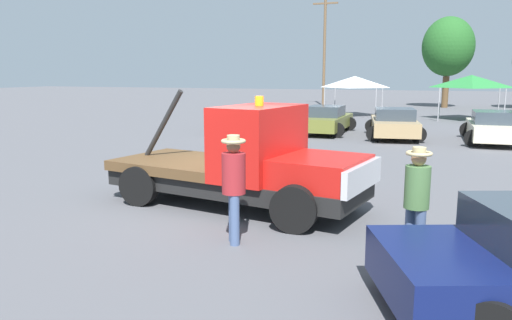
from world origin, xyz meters
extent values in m
plane|color=#545459|center=(0.00, 0.00, 0.00)|extent=(160.00, 160.00, 0.00)
cube|color=black|center=(0.00, 0.00, 0.53)|extent=(5.88, 2.87, 0.35)
cube|color=red|center=(2.00, -0.34, 0.98)|extent=(1.86, 2.08, 0.55)
cube|color=silver|center=(2.83, -0.48, 0.95)|extent=(0.44, 1.95, 0.50)
cube|color=red|center=(0.61, -0.10, 1.46)|extent=(1.58, 2.35, 1.51)
cube|color=brown|center=(-1.39, 0.24, 0.81)|extent=(3.14, 2.61, 0.22)
cylinder|color=black|center=(-1.94, 0.33, 1.70)|extent=(1.19, 0.32, 1.63)
cylinder|color=orange|center=(0.61, -0.10, 2.31)|extent=(0.18, 0.18, 0.20)
cylinder|color=black|center=(2.09, 0.69, 0.44)|extent=(0.88, 0.26, 0.88)
cylinder|color=black|center=(1.75, -1.34, 0.44)|extent=(0.88, 0.26, 0.88)
cylinder|color=black|center=(-1.63, 1.32, 0.44)|extent=(0.88, 0.26, 0.88)
cylinder|color=black|center=(-1.98, -0.71, 0.44)|extent=(0.88, 0.26, 0.88)
cylinder|color=black|center=(4.04, -2.90, 0.34)|extent=(0.68, 0.22, 0.68)
cylinder|color=#475B84|center=(3.80, -1.90, 0.42)|extent=(0.16, 0.16, 0.83)
cylinder|color=#475B84|center=(3.96, -2.04, 0.42)|extent=(0.16, 0.16, 0.83)
cylinder|color=#4C7542|center=(3.88, -1.97, 1.16)|extent=(0.38, 0.38, 0.66)
sphere|color=#A87A56|center=(3.88, -1.97, 1.60)|extent=(0.22, 0.22, 0.22)
torus|color=tan|center=(3.88, -1.97, 1.68)|extent=(0.39, 0.39, 0.06)
cylinder|color=tan|center=(3.88, -1.97, 1.72)|extent=(0.20, 0.20, 0.10)
cylinder|color=#475B84|center=(0.90, -2.15, 0.44)|extent=(0.16, 0.16, 0.87)
cylinder|color=#475B84|center=(1.00, -2.34, 0.44)|extent=(0.16, 0.16, 0.87)
cylinder|color=maroon|center=(0.95, -2.25, 1.22)|extent=(0.40, 0.40, 0.69)
sphere|color=brown|center=(0.95, -2.25, 1.68)|extent=(0.24, 0.24, 0.24)
torus|color=tan|center=(0.95, -2.25, 1.76)|extent=(0.41, 0.41, 0.06)
cylinder|color=tan|center=(0.95, -2.25, 1.81)|extent=(0.21, 0.21, 0.11)
cube|color=#B7B7BC|center=(-4.60, 12.85, 0.54)|extent=(2.62, 4.94, 0.60)
cube|color=#333D47|center=(-4.64, 12.62, 1.09)|extent=(1.99, 2.21, 0.50)
cylinder|color=black|center=(-5.28, 14.57, 0.34)|extent=(0.68, 0.22, 0.68)
cylinder|color=black|center=(-3.45, 14.30, 0.34)|extent=(0.68, 0.22, 0.68)
cylinder|color=black|center=(-5.75, 11.41, 0.34)|extent=(0.68, 0.22, 0.68)
cylinder|color=black|center=(-3.93, 11.14, 0.34)|extent=(0.68, 0.22, 0.68)
cube|color=olive|center=(-1.14, 14.00, 0.54)|extent=(1.76, 4.58, 0.60)
cube|color=#333D47|center=(-1.14, 13.77, 1.09)|extent=(1.55, 1.93, 0.50)
cylinder|color=black|center=(-1.98, 15.56, 0.34)|extent=(0.68, 0.22, 0.68)
cylinder|color=black|center=(-0.31, 15.56, 0.34)|extent=(0.68, 0.22, 0.68)
cylinder|color=black|center=(-1.98, 12.44, 0.34)|extent=(0.68, 0.22, 0.68)
cylinder|color=black|center=(-0.31, 12.45, 0.34)|extent=(0.68, 0.22, 0.68)
cube|color=tan|center=(2.07, 13.44, 0.54)|extent=(2.62, 4.91, 0.60)
cube|color=#333D47|center=(2.11, 13.21, 1.09)|extent=(1.96, 2.21, 0.50)
cylinder|color=black|center=(0.93, 14.86, 0.34)|extent=(0.68, 0.22, 0.68)
cylinder|color=black|center=(2.70, 15.15, 0.34)|extent=(0.68, 0.22, 0.68)
cylinder|color=black|center=(1.45, 11.73, 0.34)|extent=(0.68, 0.22, 0.68)
cylinder|color=black|center=(3.22, 12.02, 0.34)|extent=(0.68, 0.22, 0.68)
cube|color=beige|center=(6.10, 13.16, 0.54)|extent=(1.93, 4.73, 0.60)
cube|color=#333D47|center=(6.11, 12.92, 1.09)|extent=(1.63, 2.01, 0.50)
cylinder|color=black|center=(5.21, 14.72, 0.34)|extent=(0.68, 0.22, 0.68)
cylinder|color=black|center=(6.91, 14.77, 0.34)|extent=(0.68, 0.22, 0.68)
cylinder|color=black|center=(5.30, 11.54, 0.34)|extent=(0.68, 0.22, 0.68)
cylinder|color=#9E9EA3|center=(-3.27, 22.70, 0.97)|extent=(0.07, 0.07, 1.94)
cylinder|color=#9E9EA3|center=(0.05, 22.70, 0.97)|extent=(0.07, 0.07, 1.94)
cylinder|color=#9E9EA3|center=(-3.27, 26.03, 0.97)|extent=(0.07, 0.07, 1.94)
cylinder|color=#9E9EA3|center=(0.05, 26.03, 0.97)|extent=(0.07, 0.07, 1.94)
pyramid|color=white|center=(-1.61, 24.36, 2.31)|extent=(3.33, 3.33, 0.75)
cylinder|color=#9E9EA3|center=(3.83, 22.34, 1.00)|extent=(0.07, 0.07, 2.00)
cylinder|color=#9E9EA3|center=(7.42, 22.34, 1.00)|extent=(0.07, 0.07, 2.00)
cylinder|color=#9E9EA3|center=(3.83, 25.93, 1.00)|extent=(0.07, 0.07, 2.00)
cylinder|color=#9E9EA3|center=(7.42, 25.93, 1.00)|extent=(0.07, 0.07, 2.00)
pyramid|color=#287F38|center=(5.62, 24.14, 2.39)|extent=(3.59, 3.59, 0.78)
cylinder|color=brown|center=(4.13, 35.69, 1.32)|extent=(0.53, 0.53, 2.63)
ellipsoid|color=#235B23|center=(4.13, 35.69, 5.08)|extent=(4.21, 4.21, 4.89)
cube|color=black|center=(-0.33, 2.95, 0.02)|extent=(0.40, 0.40, 0.04)
cone|color=orange|center=(-0.33, 2.95, 0.28)|extent=(0.36, 0.36, 0.55)
cylinder|color=brown|center=(-6.08, 34.41, 5.04)|extent=(0.24, 0.24, 10.08)
cube|color=brown|center=(-6.08, 34.41, 8.87)|extent=(2.20, 0.14, 0.14)
camera|label=1|loc=(4.20, -9.77, 2.87)|focal=35.00mm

